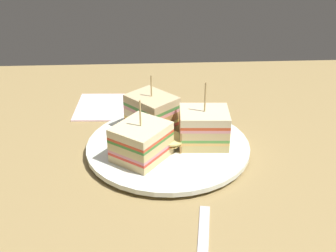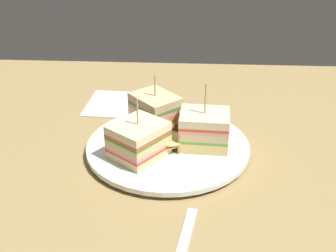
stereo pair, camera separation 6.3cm
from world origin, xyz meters
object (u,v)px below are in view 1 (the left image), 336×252
object	(u,v)px
sandwich_wedge_2	(152,113)
napkin	(117,106)
sandwich_wedge_0	(141,142)
plate	(168,147)
chip_pile	(164,138)
sandwich_wedge_1	(204,129)

from	to	relation	value
sandwich_wedge_2	napkin	world-z (taller)	sandwich_wedge_2
sandwich_wedge_0	plate	bearing A→B (deg)	-10.72
sandwich_wedge_0	chip_pile	distance (cm)	4.34
plate	sandwich_wedge_2	world-z (taller)	sandwich_wedge_2
plate	napkin	xyz separation A→B (cm)	(8.52, -15.75, -0.53)
plate	napkin	world-z (taller)	plate
sandwich_wedge_1	sandwich_wedge_2	size ratio (longest dim) A/B	1.08
plate	sandwich_wedge_1	xyz separation A→B (cm)	(-5.22, 0.42, 3.12)
sandwich_wedge_0	sandwich_wedge_1	distance (cm)	9.62
sandwich_wedge_0	chip_pile	world-z (taller)	sandwich_wedge_0
chip_pile	sandwich_wedge_0	bearing A→B (deg)	40.20
sandwich_wedge_0	chip_pile	xyz separation A→B (cm)	(-3.21, -2.71, -1.11)
sandwich_wedge_1	napkin	size ratio (longest dim) A/B	0.67
sandwich_wedge_0	sandwich_wedge_2	bearing A→B (deg)	25.83
plate	chip_pile	bearing A→B (deg)	49.53
sandwich_wedge_2	sandwich_wedge_1	bearing A→B (deg)	13.09
sandwich_wedge_0	sandwich_wedge_2	world-z (taller)	sandwich_wedge_2
plate	sandwich_wedge_0	distance (cm)	6.04
plate	napkin	distance (cm)	17.91
sandwich_wedge_2	napkin	size ratio (longest dim) A/B	0.63
sandwich_wedge_0	sandwich_wedge_2	distance (cm)	8.42
plate	chip_pile	xyz separation A→B (cm)	(0.68, 0.80, 1.90)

